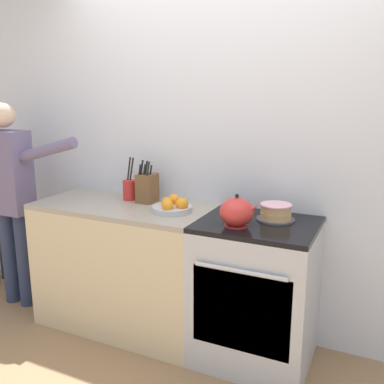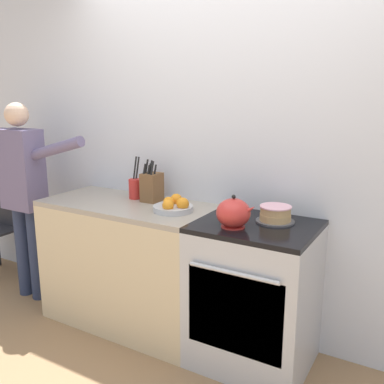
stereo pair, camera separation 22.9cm
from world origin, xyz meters
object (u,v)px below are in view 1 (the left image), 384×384
object	(u,v)px
knife_block	(147,188)
utensil_crock	(130,189)
fruit_bowl	(173,206)
stove_range	(255,292)
layer_cake	(276,212)
tea_kettle	(237,212)
person_baker	(11,189)

from	to	relation	value
knife_block	utensil_crock	xyz separation A→B (m)	(-0.15, 0.01, -0.03)
utensil_crock	fruit_bowl	bearing A→B (deg)	-19.19
stove_range	fruit_bowl	xyz separation A→B (m)	(-0.57, -0.01, 0.49)
fruit_bowl	knife_block	bearing A→B (deg)	152.63
stove_range	utensil_crock	world-z (taller)	utensil_crock
stove_range	layer_cake	distance (m)	0.52
tea_kettle	fruit_bowl	distance (m)	0.50
layer_cake	person_baker	bearing A→B (deg)	-174.53
layer_cake	knife_block	distance (m)	0.94
stove_range	person_baker	world-z (taller)	person_baker
knife_block	utensil_crock	size ratio (longest dim) A/B	0.97
layer_cake	tea_kettle	distance (m)	0.28
tea_kettle	knife_block	size ratio (longest dim) A/B	0.81
fruit_bowl	utensil_crock	bearing A→B (deg)	160.81
fruit_bowl	stove_range	bearing A→B (deg)	1.00
layer_cake	fruit_bowl	bearing A→B (deg)	-170.92
person_baker	stove_range	bearing A→B (deg)	14.51
tea_kettle	layer_cake	bearing A→B (deg)	51.15
knife_block	layer_cake	bearing A→B (deg)	-2.38
knife_block	person_baker	world-z (taller)	person_baker
layer_cake	fruit_bowl	xyz separation A→B (m)	(-0.66, -0.10, -0.01)
stove_range	layer_cake	bearing A→B (deg)	48.86
layer_cake	tea_kettle	world-z (taller)	tea_kettle
tea_kettle	fruit_bowl	size ratio (longest dim) A/B	0.93
stove_range	knife_block	size ratio (longest dim) A/B	3.04
fruit_bowl	person_baker	world-z (taller)	person_baker
stove_range	utensil_crock	xyz separation A→B (m)	(-1.00, 0.14, 0.53)
stove_range	person_baker	distance (m)	1.99
utensil_crock	person_baker	xyz separation A→B (m)	(-0.93, -0.24, -0.04)
layer_cake	person_baker	xyz separation A→B (m)	(-2.01, -0.19, -0.01)
knife_block	person_baker	xyz separation A→B (m)	(-1.08, -0.23, -0.07)
stove_range	tea_kettle	size ratio (longest dim) A/B	3.74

